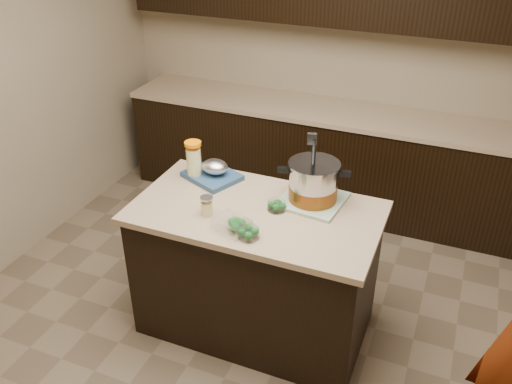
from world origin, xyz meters
TOP-DOWN VIEW (x-y plane):
  - ground_plane at (0.00, 0.00)m, footprint 4.00×4.00m
  - room_shell at (0.00, 0.00)m, footprint 4.04×4.04m
  - back_cabinets at (0.00, 1.74)m, footprint 3.60×0.63m
  - island at (0.00, 0.00)m, footprint 1.46×0.81m
  - dish_towel at (0.28, 0.21)m, footprint 0.40×0.40m
  - stock_pot at (0.28, 0.21)m, footprint 0.42×0.38m
  - lemonade_pitcher at (-0.51, 0.20)m, footprint 0.13×0.13m
  - mason_jar at (-0.24, -0.15)m, footprint 0.09×0.09m
  - broccoli_tub_left at (0.11, 0.05)m, footprint 0.12×0.12m
  - broccoli_tub_right at (0.07, -0.28)m, footprint 0.13×0.13m
  - broccoli_tub_rect at (-0.04, -0.24)m, footprint 0.23×0.20m
  - blue_tray at (-0.40, 0.24)m, footprint 0.41×0.38m

SIDE VIEW (x-z plane):
  - ground_plane at x=0.00m, z-range 0.00..0.00m
  - island at x=0.00m, z-range 0.00..0.90m
  - dish_towel at x=0.28m, z-range 0.90..0.92m
  - broccoli_tub_left at x=0.11m, z-range 0.90..0.95m
  - broccoli_tub_right at x=0.07m, z-range 0.90..0.95m
  - broccoli_tub_rect at x=-0.04m, z-range 0.90..0.97m
  - back_cabinets at x=0.00m, z-range -0.22..2.10m
  - blue_tray at x=-0.40m, z-range 0.88..1.01m
  - mason_jar at x=-0.24m, z-range 0.89..1.02m
  - lemonade_pitcher at x=-0.51m, z-range 0.89..1.15m
  - stock_pot at x=0.28m, z-range 0.80..1.24m
  - room_shell at x=0.00m, z-range 0.35..3.07m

